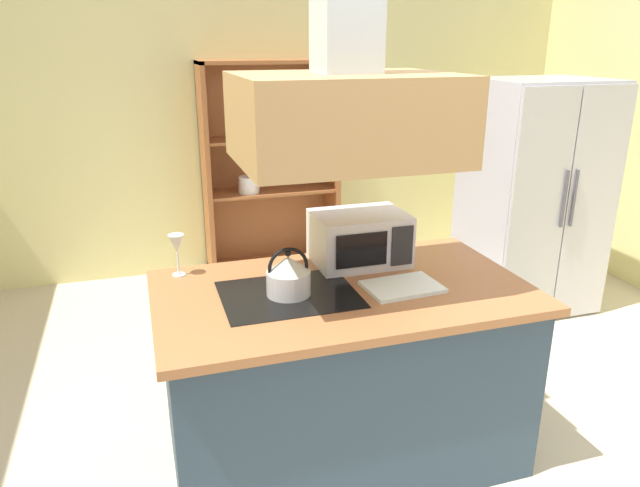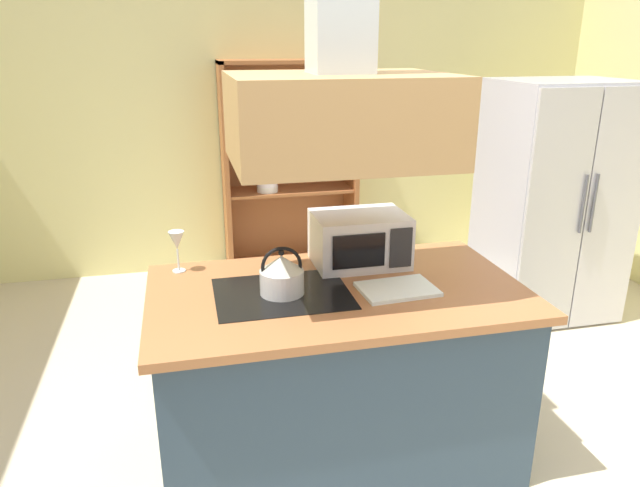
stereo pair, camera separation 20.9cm
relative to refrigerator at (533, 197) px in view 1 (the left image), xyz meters
The scene contains 10 objects.
ground_plane 2.49m from the refrigerator, 141.49° to the right, with size 7.80×7.80×0.00m, color beige.
wall_back 2.44m from the refrigerator, 139.74° to the left, with size 6.00×0.12×2.70m, color beige.
kitchen_island 2.37m from the refrigerator, 147.08° to the right, with size 1.71×0.99×0.90m.
range_hood 2.51m from the refrigerator, 147.08° to the right, with size 0.90×0.70×1.21m.
refrigerator is the anchor object (origin of this frame).
dish_cabinet 2.17m from the refrigerator, 142.21° to the left, with size 1.15×0.40×1.82m.
kettle 2.56m from the refrigerator, 150.21° to the right, with size 0.20×0.20×0.22m.
cutting_board 2.18m from the refrigerator, 141.44° to the right, with size 0.34×0.24×0.02m, color white.
microwave 2.03m from the refrigerator, 150.98° to the right, with size 0.46×0.35×0.26m.
wine_glass_on_counter 2.82m from the refrigerator, 161.61° to the right, with size 0.08×0.08×0.21m.
Camera 1 is at (-0.98, -2.16, 1.98)m, focal length 33.16 mm.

